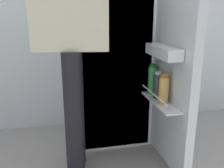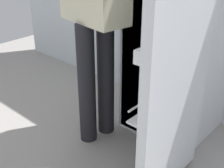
# 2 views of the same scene
# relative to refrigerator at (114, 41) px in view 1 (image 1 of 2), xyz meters

# --- Properties ---
(ground_plane) EXTENTS (5.56, 5.56, 0.00)m
(ground_plane) POSITION_rel_refrigerator_xyz_m (-0.03, -0.47, -0.86)
(ground_plane) COLOR gray
(refrigerator) EXTENTS (0.65, 1.13, 1.72)m
(refrigerator) POSITION_rel_refrigerator_xyz_m (0.00, 0.00, 0.00)
(refrigerator) COLOR silver
(refrigerator) RESTS_ON ground_plane
(person) EXTENTS (0.58, 0.83, 1.73)m
(person) POSITION_rel_refrigerator_xyz_m (-0.36, -0.42, 0.19)
(person) COLOR black
(person) RESTS_ON ground_plane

